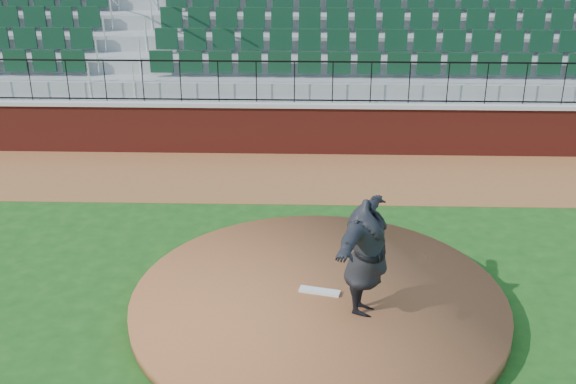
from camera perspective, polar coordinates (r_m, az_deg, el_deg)
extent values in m
plane|color=#174513|center=(11.49, -0.22, -8.97)|extent=(90.00, 90.00, 0.00)
cube|color=brown|center=(16.30, 0.39, 1.31)|extent=(34.00, 3.20, 0.01)
cube|color=maroon|center=(17.59, 0.51, 5.08)|extent=(34.00, 0.35, 1.20)
cube|color=#B7B7B7|center=(17.40, 0.52, 7.11)|extent=(34.00, 0.45, 0.10)
cube|color=maroon|center=(22.47, 0.83, 14.79)|extent=(34.00, 0.50, 5.50)
cylinder|color=brown|center=(11.28, 2.47, -8.92)|extent=(5.89, 5.89, 0.25)
cube|color=silver|center=(11.30, 2.56, -8.00)|extent=(0.67, 0.31, 0.04)
imported|color=black|center=(10.41, 6.30, -5.28)|extent=(1.29, 2.37, 1.86)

